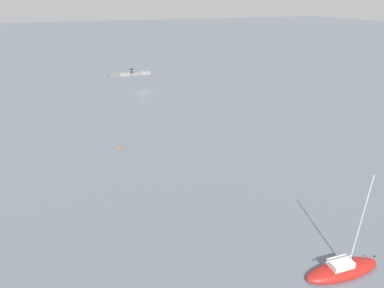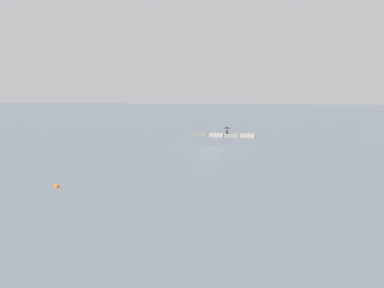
# 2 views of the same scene
# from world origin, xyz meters

# --- Properties ---
(ground_plane) EXTENTS (500.00, 500.00, 0.00)m
(ground_plane) POSITION_xyz_m (0.00, 0.00, 0.00)
(ground_plane) COLOR slate
(seawall_pier) EXTENTS (11.71, 1.79, 0.61)m
(seawall_pier) POSITION_xyz_m (-0.00, -18.73, 0.31)
(seawall_pier) COLOR gray
(seawall_pier) RESTS_ON ground_plane
(person_seated_dark_left) EXTENTS (0.42, 0.62, 0.73)m
(person_seated_dark_left) POSITION_xyz_m (-0.57, -18.66, 0.86)
(person_seated_dark_left) COLOR #1E2333
(person_seated_dark_left) RESTS_ON seawall_pier
(umbrella_open_black) EXTENTS (1.44, 1.44, 1.31)m
(umbrella_open_black) POSITION_xyz_m (-0.56, -18.77, 1.74)
(umbrella_open_black) COLOR black
(umbrella_open_black) RESTS_ON seawall_pier
(sailboat_red_near) EXTENTS (6.73, 2.21, 9.30)m
(sailboat_red_near) POSITION_xyz_m (-4.17, 57.90, 0.33)
(sailboat_red_near) COLOR red
(sailboat_red_near) RESTS_ON ground_plane
(mooring_buoy_near) EXTENTS (0.45, 0.45, 0.45)m
(mooring_buoy_near) POSITION_xyz_m (9.61, 28.86, 0.08)
(mooring_buoy_near) COLOR #EA5914
(mooring_buoy_near) RESTS_ON ground_plane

